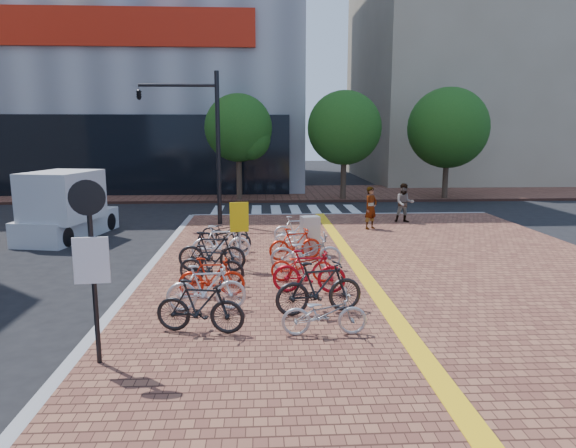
{
  "coord_description": "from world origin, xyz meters",
  "views": [
    {
      "loc": [
        -0.76,
        -11.89,
        3.97
      ],
      "look_at": [
        0.03,
        2.95,
        1.3
      ],
      "focal_mm": 32.0,
      "sensor_mm": 36.0,
      "label": 1
    }
  ],
  "objects": [
    {
      "name": "notice_sign",
      "position": [
        -3.5,
        -3.69,
        2.1
      ],
      "size": [
        0.57,
        0.16,
        3.09
      ],
      "color": "black",
      "rests_on": "sidewalk"
    },
    {
      "name": "traffic_light_pole",
      "position": [
        -3.94,
        9.55,
        4.46
      ],
      "size": [
        3.35,
        1.29,
        6.24
      ],
      "color": "black",
      "rests_on": "sidewalk"
    },
    {
      "name": "utility_box",
      "position": [
        0.77,
        3.89,
        0.76
      ],
      "size": [
        0.64,
        0.52,
        1.22
      ],
      "primitive_type": "cube",
      "rotation": [
        0.0,
        0.0,
        0.23
      ],
      "color": "#ADACB1",
      "rests_on": "sidewalk"
    },
    {
      "name": "bike_14",
      "position": [
        0.47,
        4.36,
        0.58
      ],
      "size": [
        1.7,
        0.76,
        0.86
      ],
      "primitive_type": "imported",
      "rotation": [
        0.0,
        0.0,
        1.46
      ],
      "color": "white",
      "rests_on": "sidewalk"
    },
    {
      "name": "bike_3",
      "position": [
        -2.03,
        0.78,
        0.66
      ],
      "size": [
        1.76,
        0.81,
        1.02
      ],
      "primitive_type": "imported",
      "rotation": [
        0.0,
        0.0,
        1.37
      ],
      "color": "black",
      "rests_on": "sidewalk"
    },
    {
      "name": "bike_12",
      "position": [
        0.48,
        1.99,
        0.67
      ],
      "size": [
        2.01,
        0.74,
        1.05
      ],
      "primitive_type": "imported",
      "rotation": [
        0.0,
        0.0,
        1.59
      ],
      "color": "#A4A4A8",
      "rests_on": "sidewalk"
    },
    {
      "name": "pedestrian_b",
      "position": [
        5.35,
        9.5,
        0.98
      ],
      "size": [
        0.87,
        0.7,
        1.67
      ],
      "primitive_type": "imported",
      "rotation": [
        0.0,
        0.0,
        -0.09
      ],
      "color": "#4B515F",
      "rests_on": "sidewalk"
    },
    {
      "name": "bike_15",
      "position": [
        0.44,
        5.73,
        0.62
      ],
      "size": [
        1.6,
        0.68,
        0.93
      ],
      "primitive_type": "imported",
      "rotation": [
        0.0,
        0.0,
        1.73
      ],
      "color": "#BCBCC1",
      "rests_on": "sidewalk"
    },
    {
      "name": "bike_4",
      "position": [
        -2.13,
        1.99,
        0.72
      ],
      "size": [
        1.93,
        0.72,
        1.13
      ],
      "primitive_type": "imported",
      "rotation": [
        0.0,
        0.0,
        1.47
      ],
      "color": "black",
      "rests_on": "sidewalk"
    },
    {
      "name": "building_beige",
      "position": [
        18.0,
        32.0,
        9.0
      ],
      "size": [
        20.0,
        18.0,
        18.0
      ],
      "primitive_type": "cube",
      "color": "gray",
      "rests_on": "ground"
    },
    {
      "name": "yellow_sign",
      "position": [
        -1.36,
        2.19,
        1.47
      ],
      "size": [
        0.52,
        0.15,
        1.91
      ],
      "color": "#B7B7BC",
      "rests_on": "sidewalk"
    },
    {
      "name": "bike_10",
      "position": [
        0.38,
        -0.05,
        0.68
      ],
      "size": [
        1.8,
        0.68,
        1.06
      ],
      "primitive_type": "imported",
      "rotation": [
        0.0,
        0.0,
        1.47
      ],
      "color": "#A70B17",
      "rests_on": "sidewalk"
    },
    {
      "name": "bike_11",
      "position": [
        0.29,
        0.9,
        0.58
      ],
      "size": [
        1.69,
        0.79,
        0.86
      ],
      "primitive_type": "imported",
      "rotation": [
        0.0,
        0.0,
        1.43
      ],
      "color": "red",
      "rests_on": "sidewalk"
    },
    {
      "name": "bike_9",
      "position": [
        0.45,
        -1.5,
        0.72
      ],
      "size": [
        1.98,
        0.92,
        1.15
      ],
      "primitive_type": "imported",
      "rotation": [
        0.0,
        0.0,
        1.78
      ],
      "color": "black",
      "rests_on": "sidewalk"
    },
    {
      "name": "bike_1",
      "position": [
        -1.95,
        -1.2,
        0.66
      ],
      "size": [
        1.74,
        0.6,
        1.03
      ],
      "primitive_type": "imported",
      "rotation": [
        0.0,
        0.0,
        1.64
      ],
      "color": "silver",
      "rests_on": "sidewalk"
    },
    {
      "name": "bike_0",
      "position": [
        -1.95,
        -2.41,
        0.68
      ],
      "size": [
        1.81,
        0.82,
        1.05
      ],
      "primitive_type": "imported",
      "rotation": [
        0.0,
        0.0,
        1.38
      ],
      "color": "black",
      "rests_on": "sidewalk"
    },
    {
      "name": "bike_5",
      "position": [
        -1.97,
        3.32,
        0.68
      ],
      "size": [
        1.82,
        0.7,
        1.07
      ],
      "primitive_type": "imported",
      "rotation": [
        0.0,
        0.0,
        1.68
      ],
      "color": "white",
      "rests_on": "sidewalk"
    },
    {
      "name": "kerb_north",
      "position": [
        3.0,
        12.0,
        0.08
      ],
      "size": [
        14.0,
        0.25,
        0.15
      ],
      "primitive_type": "cube",
      "color": "gray",
      "rests_on": "ground"
    },
    {
      "name": "far_sidewalk",
      "position": [
        0.0,
        21.0,
        0.07
      ],
      "size": [
        70.0,
        8.0,
        0.15
      ],
      "primitive_type": "cube",
      "color": "brown",
      "rests_on": "ground"
    },
    {
      "name": "ground",
      "position": [
        0.0,
        0.0,
        0.0
      ],
      "size": [
        120.0,
        120.0,
        0.0
      ],
      "primitive_type": "plane",
      "color": "black",
      "rests_on": "ground"
    },
    {
      "name": "kerb_west",
      "position": [
        -4.0,
        -5.0,
        0.08
      ],
      "size": [
        0.25,
        34.0,
        0.15
      ],
      "primitive_type": "cube",
      "color": "gray",
      "rests_on": "ground"
    },
    {
      "name": "street_trees",
      "position": [
        5.04,
        17.45,
        4.1
      ],
      "size": [
        16.2,
        4.6,
        6.35
      ],
      "color": "#38281E",
      "rests_on": "far_sidewalk"
    },
    {
      "name": "bike_8",
      "position": [
        0.42,
        -2.66,
        0.58
      ],
      "size": [
        1.64,
        0.59,
        0.86
      ],
      "primitive_type": "imported",
      "rotation": [
        0.0,
        0.0,
        1.58
      ],
      "color": "#A3A3A7",
      "rests_on": "sidewalk"
    },
    {
      "name": "bike_6",
      "position": [
        -1.97,
        4.51,
        0.62
      ],
      "size": [
        1.89,
        0.96,
        0.95
      ],
      "primitive_type": "imported",
      "rotation": [
        0.0,
        0.0,
        1.38
      ],
      "color": "black",
      "rests_on": "sidewalk"
    },
    {
      "name": "bike_7",
      "position": [
        -2.03,
        5.68,
        0.58
      ],
      "size": [
        1.71,
        0.8,
        0.86
      ],
      "primitive_type": "imported",
      "rotation": [
        0.0,
        0.0,
        1.43
      ],
      "color": "black",
      "rests_on": "sidewalk"
    },
    {
      "name": "bike_13",
      "position": [
        0.26,
        3.23,
        0.64
      ],
      "size": [
        1.69,
        0.78,
        0.98
      ],
      "primitive_type": "imported",
      "rotation": [
        0.0,
        0.0,
        1.78
      ],
      "color": "#B6210D",
      "rests_on": "sidewalk"
    },
    {
      "name": "bike_2",
      "position": [
        -1.94,
        -0.19,
        0.62
      ],
      "size": [
        1.56,
        0.44,
        0.94
      ],
      "primitive_type": "imported",
      "rotation": [
        0.0,
        0.0,
        1.57
      ],
      "color": "red",
      "rests_on": "sidewalk"
    },
    {
      "name": "crosswalk",
      "position": [
        0.5,
        14.0,
        0.01
      ],
      "size": [
        7.5,
        4.0,
        0.01
      ],
      "color": "silver",
      "rests_on": "ground"
    },
    {
      "name": "department_store",
      "position": [
        -15.99,
        31.95,
        13.98
      ],
      "size": [
        36.0,
        24.27,
        28.0
      ],
      "color": "gray",
      "rests_on": "ground"
    },
    {
      "name": "pedestrian_a",
      "position": [
        3.6,
        8.07,
        0.99
      ],
      "size": [
        0.74,
        0.69,
        1.69
      ],
      "primitive_type": "imported",
      "rotation": [
        0.0,
        0.0,
        0.62
      ],
      "color": "gray",
      "rests_on": "sidewalk"
    },
    {
      "name": "tactile_strip",
      "position": [
        2.0,
        -5.0,
        0.16
      ],
      "size": [
        0.4,
        34.0,
        0.01
      ],
      "primitive_type": "cube",
      "color": "yellow",
      "rests_on": "sidewalk"
    },
    {
      "name": "sidewalk",
      "position": [
        3.0,
        -5.0,
        0.07
      ],
      "size": [
        14.0,
        34.0,
        0.15
      ],
      "primitive_type": "cube",
      "color": "brown",
      "rests_on": "ground"
    },
    {
      "name": "box_truck",
      "position": [
        -8.14,
        7.7,
        1.21
      ],
      "size": [
        2.75,
        4.73,
        2.57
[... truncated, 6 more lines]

